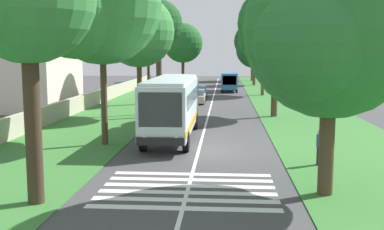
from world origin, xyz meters
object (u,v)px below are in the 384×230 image
Objects in this scene: trailing_car_0 at (196,97)px; roadside_tree_right_2 at (262,40)px; roadside_tree_left_0 at (137,33)px; roadside_tree_right_1 at (274,26)px; roadside_building at (15,71)px; roadside_tree_left_2 at (182,44)px; pedestrian at (320,147)px; roadside_tree_right_0 at (252,42)px; roadside_tree_right_4 at (254,51)px; utility_pole at (148,61)px; roadside_tree_left_3 at (26,1)px; trailing_minibus_0 at (229,80)px; roadside_tree_left_1 at (157,26)px; trailing_car_1 at (199,92)px; coach_bus at (173,104)px; roadside_tree_left_4 at (96,8)px; roadside_tree_right_3 at (326,35)px.

trailing_car_0 is 0.43× the size of roadside_tree_right_2.
roadside_tree_right_1 is at bearing -81.88° from roadside_tree_left_0.
roadside_tree_left_2 is at bearing -15.66° from roadside_building.
roadside_tree_right_0 is at bearing -0.27° from pedestrian.
roadside_tree_right_0 is at bearing -28.93° from roadside_building.
roadside_tree_right_1 is 18.00m from pedestrian.
roadside_tree_right_4 is at bearing -0.90° from roadside_tree_right_1.
trailing_car_0 is 10.71m from utility_pole.
roadside_tree_left_3 is 0.95× the size of roadside_tree_right_2.
trailing_minibus_0 is at bearing 5.36° from pedestrian.
roadside_tree_left_1 reaches higher than roadside_tree_left_3.
roadside_tree_left_2 is (31.30, 4.86, 6.12)m from trailing_car_1.
roadside_tree_left_2 is at bearing 20.95° from trailing_minibus_0.
roadside_tree_right_2 is (9.28, -7.41, 6.09)m from trailing_car_0.
pedestrian is (-26.63, -7.45, 0.24)m from trailing_car_0.
pedestrian is at bearing -174.64° from trailing_minibus_0.
trailing_minibus_0 is at bearing -8.56° from roadside_tree_left_3.
coach_bus is at bearing 172.34° from roadside_tree_right_0.
roadside_tree_left_1 reaches higher than trailing_car_0.
trailing_car_0 is at bearing 164.71° from roadside_tree_right_4.
roadside_tree_right_2 is at bearing -146.02° from trailing_minibus_0.
roadside_tree_left_1 reaches higher than roadside_tree_left_2.
roadside_tree_left_4 reaches higher than pedestrian.
roadside_tree_right_2 is at bearing 179.33° from roadside_tree_right_0.
roadside_tree_right_2 is 1.09× the size of roadside_tree_right_3.
trailing_car_0 is 0.40× the size of roadside_tree_right_0.
roadside_tree_left_0 is (-11.40, 3.97, 6.09)m from trailing_car_0.
roadside_tree_left_2 is 1.00× the size of roadside_building.
roadside_tree_right_3 is at bearing 179.05° from roadside_tree_right_0.
trailing_car_1 is at bearing 10.19° from roadside_tree_right_3.
trailing_car_1 is at bearing -30.47° from roadside_tree_left_1.
roadside_tree_right_2 is at bearing -64.73° from trailing_car_1.
roadside_tree_right_4 is at bearing -0.17° from roadside_tree_right_2.
trailing_car_0 is at bearing -20.27° from utility_pole.
roadside_tree_left_0 is at bearing 167.10° from trailing_car_1.
roadside_tree_right_3 is at bearing -168.04° from trailing_car_0.
roadside_tree_left_2 is 30.39m from roadside_tree_right_2.
trailing_car_0 is 13.78m from roadside_tree_right_1.
roadside_tree_left_3 is at bearing 165.26° from roadside_tree_right_2.
roadside_tree_right_2 is at bearing -156.10° from roadside_tree_left_2.
roadside_tree_right_1 is (-48.84, 0.88, 0.26)m from roadside_tree_right_0.
roadside_tree_left_3 is (-21.43, -0.31, 0.23)m from roadside_tree_left_0.
roadside_tree_right_4 is at bearing -13.06° from roadside_tree_left_4.
trailing_car_1 is 15.99m from utility_pole.
roadside_tree_left_2 is at bearing 9.57° from roadside_tree_right_3.
roadside_building is at bearing 135.23° from trailing_minibus_0.
roadside_tree_right_0 is 1.07× the size of roadside_tree_right_2.
roadside_tree_left_2 is (22.04, 8.44, 5.24)m from trailing_minibus_0.
roadside_tree_left_2 is 1.20× the size of utility_pole.
utility_pole is at bearing -14.18° from roadside_tree_left_0.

